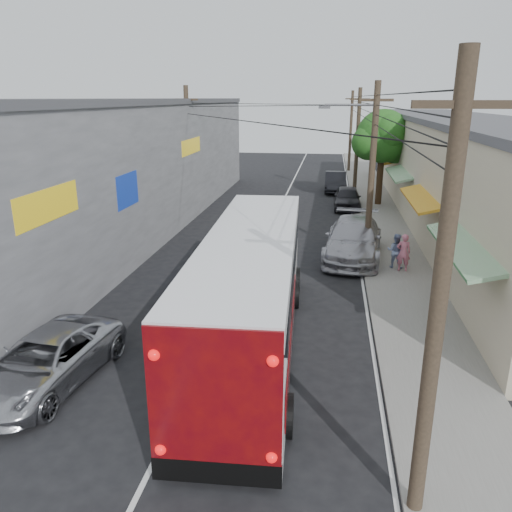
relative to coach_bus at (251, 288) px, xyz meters
The scene contains 13 objects.
ground 4.65m from the coach_bus, 106.24° to the right, with size 120.00×120.00×0.00m, color black.
sidewalk 16.85m from the coach_bus, 71.55° to the left, with size 3.00×80.00×0.12m, color slate.
building_right 20.45m from the coach_bus, 61.31° to the left, with size 7.09×40.00×6.25m.
building_left 17.04m from the coach_bus, 124.90° to the left, with size 7.20×36.00×7.25m.
utility_poles 16.50m from the coach_bus, 83.21° to the left, with size 11.80×45.28×8.00m.
street_tree 22.82m from the coach_bus, 75.48° to the left, with size 4.40×4.00×6.60m.
coach_bus is the anchor object (origin of this frame).
jeepney 5.99m from the coach_bus, 148.16° to the right, with size 2.28×4.94×1.37m, color #B2B3B9.
parked_suv 9.99m from the coach_bus, 69.98° to the left, with size 2.55×6.27×1.82m, color #A8A7AF.
parked_car_mid 20.84m from the coach_bus, 80.59° to the left, with size 1.77×4.41×1.50m, color #252429.
parked_car_far 27.23m from the coach_bus, 84.51° to the left, with size 1.65×4.74×1.56m, color black.
pedestrian_near 9.21m from the coach_bus, 53.49° to the left, with size 0.60×0.39×1.65m, color #C66982.
pedestrian_far 9.37m from the coach_bus, 56.30° to the left, with size 0.75×0.58×1.54m, color #7F90B9.
Camera 1 is at (3.40, -9.71, 7.29)m, focal length 35.00 mm.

